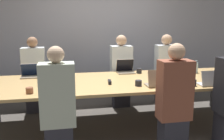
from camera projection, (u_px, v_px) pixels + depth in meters
ground_plane at (120, 125)px, 4.04m from camera, size 24.00×24.00×0.00m
curtain_wall at (103, 33)px, 5.43m from camera, size 12.00×0.06×2.80m
conference_table at (120, 83)px, 3.91m from camera, size 4.30×1.40×0.74m
laptop_near_midright at (159, 82)px, 3.52m from camera, size 0.34×0.24×0.24m
person_near_midright at (174, 101)px, 3.07m from camera, size 0.40×0.24×1.39m
cup_near_midright at (138, 83)px, 3.56m from camera, size 0.10×0.10×0.08m
bottle_near_midright at (173, 77)px, 3.72m from camera, size 0.07×0.07×0.23m
laptop_far_left at (31, 73)px, 4.11m from camera, size 0.32×0.22×0.22m
person_far_left at (34, 76)px, 4.51m from camera, size 0.40×0.24×1.38m
bottle_far_left at (45, 71)px, 4.01m from camera, size 0.08×0.08×0.27m
laptop_near_left at (52, 87)px, 3.21m from camera, size 0.32×0.26×0.26m
person_near_left at (58, 108)px, 2.88m from camera, size 0.40×0.24×1.38m
cup_near_left at (29, 90)px, 3.19m from camera, size 0.09×0.09×0.08m
bottle_near_left at (71, 81)px, 3.37m from camera, size 0.07×0.07×0.26m
laptop_far_right at (180, 68)px, 4.55m from camera, size 0.31×0.24×0.24m
person_far_right at (165, 71)px, 4.98m from camera, size 0.40×0.24×1.40m
cup_far_right at (169, 71)px, 4.44m from camera, size 0.07×0.07×0.08m
bottle_far_right at (196, 68)px, 4.44m from camera, size 0.07×0.07×0.23m
laptop_far_center at (125, 69)px, 4.46m from camera, size 0.31×0.24×0.24m
person_far_center at (121, 72)px, 4.82m from camera, size 0.40×0.24×1.39m
cup_far_center at (139, 71)px, 4.42m from camera, size 0.09×0.09×0.09m
laptop_near_right at (212, 81)px, 3.57m from camera, size 0.36×0.22×0.22m
cup_near_right at (193, 83)px, 3.56m from camera, size 0.08×0.08×0.09m
stapler at (110, 82)px, 3.69m from camera, size 0.06×0.15×0.05m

